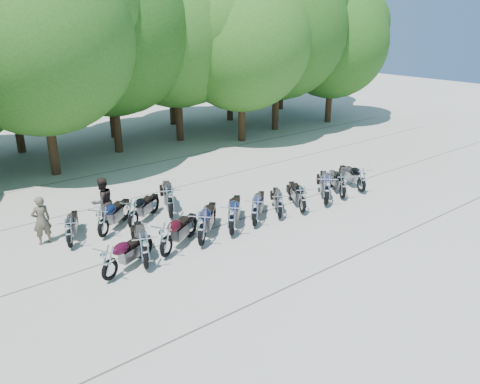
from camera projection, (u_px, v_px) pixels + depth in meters
ground at (267, 233)px, 16.40m from camera, size 90.00×90.00×0.00m
tree_3 at (37, 36)px, 20.33m from camera, size 8.70×8.70×10.67m
tree_4 at (108, 27)px, 23.97m from camera, size 9.13×9.13×11.20m
tree_5 at (175, 27)px, 26.46m from camera, size 9.04×9.04×11.10m
tree_6 at (242, 41)px, 26.69m from camera, size 8.00×8.00×9.82m
tree_7 at (278, 29)px, 29.32m from camera, size 8.79×8.79×10.79m
tree_8 at (333, 43)px, 31.92m from camera, size 7.53×7.53×9.25m
tree_11 at (5, 50)px, 24.31m from camera, size 7.56×7.56×9.28m
tree_12 at (106, 42)px, 27.51m from camera, size 7.88×7.88×9.67m
tree_13 at (169, 34)px, 30.98m from camera, size 8.31×8.31×10.20m
tree_14 at (229, 37)px, 32.37m from camera, size 8.02×8.02×9.84m
tree_15 at (283, 18)px, 36.09m from camera, size 9.67×9.67×11.86m
motorcycle_0 at (109, 262)px, 13.19m from camera, size 2.28×1.54×1.24m
motorcycle_1 at (145, 250)px, 13.77m from camera, size 1.52×2.48×1.34m
motorcycle_2 at (166, 239)px, 14.46m from camera, size 2.39×1.82×1.33m
motorcycle_3 at (202, 228)px, 15.17m from camera, size 2.29×2.25×1.39m
motorcycle_4 at (232, 218)px, 15.89m from camera, size 2.20×2.26×1.37m
motorcycle_5 at (255, 211)px, 16.61m from camera, size 2.14×2.01×1.28m
motorcycle_6 at (280, 205)px, 17.29m from camera, size 1.75×2.03×1.17m
motorcycle_7 at (303, 199)px, 17.77m from camera, size 1.69×2.24×1.24m
motorcycle_8 at (327, 189)px, 18.46m from camera, size 2.34×2.38×1.45m
motorcycle_9 at (343, 185)px, 19.19m from camera, size 1.79×2.20×1.24m
motorcycle_10 at (362, 179)px, 19.91m from camera, size 1.46×2.30×1.25m
motorcycle_11 at (69, 233)px, 15.08m from camera, size 1.48×2.13×1.17m
motorcycle_12 at (103, 221)px, 15.76m from camera, size 2.23×2.01×1.31m
motorcycle_13 at (133, 213)px, 16.45m from camera, size 2.20×1.81×1.25m
motorcycle_14 at (170, 201)px, 17.25m from camera, size 1.82×2.65×1.45m
rider_0 at (41, 220)px, 15.37m from camera, size 0.63×0.43×1.67m
rider_1 at (103, 202)px, 16.77m from camera, size 1.00×0.86×1.79m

